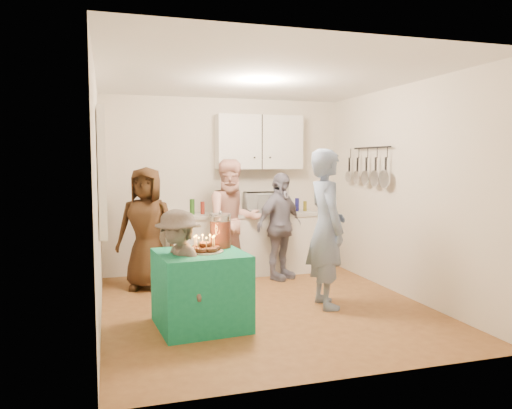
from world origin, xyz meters
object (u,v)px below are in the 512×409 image
object	(u,v)px
punch_jar	(220,232)
man_birthday	(326,228)
woman_back_right	(280,226)
counter	(243,245)
woman_back_left	(147,228)
party_table	(201,289)
woman_back_center	(233,221)
child_near_left	(178,271)
microwave	(263,202)

from	to	relation	value
punch_jar	man_birthday	xyz separation A→B (m)	(1.26, 0.09, -0.03)
punch_jar	woman_back_right	size ratio (longest dim) A/B	0.23
counter	woman_back_left	world-z (taller)	woman_back_left
counter	woman_back_left	distance (m)	1.54
party_table	woman_back_center	size ratio (longest dim) A/B	0.50
counter	woman_back_center	world-z (taller)	woman_back_center
woman_back_left	child_near_left	xyz separation A→B (m)	(0.16, -1.78, -0.19)
punch_jar	man_birthday	size ratio (longest dim) A/B	0.19
woman_back_right	punch_jar	bearing A→B (deg)	-158.36
microwave	woman_back_left	distance (m)	1.82
microwave	party_table	xyz separation A→B (m)	(-1.34, -2.17, -0.68)
punch_jar	child_near_left	bearing A→B (deg)	-149.15
woman_back_left	woman_back_center	distance (m)	1.17
woman_back_left	woman_back_center	bearing A→B (deg)	23.14
microwave	woman_back_right	world-z (taller)	woman_back_right
party_table	punch_jar	distance (m)	0.64
woman_back_left	child_near_left	bearing A→B (deg)	-63.42
counter	punch_jar	size ratio (longest dim) A/B	6.47
counter	microwave	distance (m)	0.70
punch_jar	woman_back_right	xyz separation A→B (m)	(1.19, 1.49, -0.18)
counter	child_near_left	xyz separation A→B (m)	(-1.26, -2.25, 0.17)
woman_back_center	child_near_left	size ratio (longest dim) A/B	1.40
microwave	woman_back_center	world-z (taller)	woman_back_center
counter	party_table	bearing A→B (deg)	-115.36
child_near_left	microwave	bearing A→B (deg)	119.04
counter	microwave	xyz separation A→B (m)	(0.31, 0.00, 0.63)
counter	child_near_left	bearing A→B (deg)	-119.23
woman_back_left	woman_back_right	size ratio (longest dim) A/B	1.06
party_table	child_near_left	size ratio (longest dim) A/B	0.70
counter	microwave	size ratio (longest dim) A/B	4.09
woman_back_right	child_near_left	bearing A→B (deg)	-163.02
party_table	punch_jar	size ratio (longest dim) A/B	2.50
counter	woman_back_right	distance (m)	0.71
man_birthday	woman_back_right	distance (m)	1.41
woman_back_left	woman_back_center	xyz separation A→B (m)	(1.17, 0.04, 0.05)
woman_back_left	counter	bearing A→B (deg)	39.78
woman_back_left	man_birthday	bearing A→B (deg)	-15.00
counter	woman_back_left	xyz separation A→B (m)	(-1.42, -0.47, 0.37)
microwave	woman_back_center	bearing A→B (deg)	-139.09
woman_back_center	child_near_left	world-z (taller)	woman_back_center
punch_jar	woman_back_center	size ratio (longest dim) A/B	0.20
counter	party_table	world-z (taller)	counter
counter	punch_jar	bearing A→B (deg)	-111.56
man_birthday	woman_back_right	bearing A→B (deg)	7.13
party_table	woman_back_left	xyz separation A→B (m)	(-0.40, 1.69, 0.42)
party_table	child_near_left	xyz separation A→B (m)	(-0.23, -0.08, 0.22)
woman_back_center	child_near_left	bearing A→B (deg)	-125.34
woman_back_right	woman_back_left	bearing A→B (deg)	150.28
counter	party_table	distance (m)	2.40
child_near_left	counter	bearing A→B (deg)	124.68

